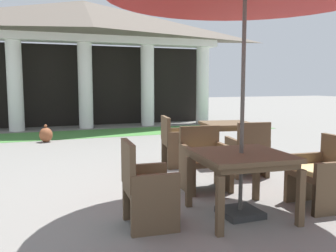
{
  "coord_description": "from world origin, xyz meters",
  "views": [
    {
      "loc": [
        -1.81,
        -4.19,
        1.48
      ],
      "look_at": [
        0.23,
        1.12,
        0.82
      ],
      "focal_mm": 39.45,
      "sensor_mm": 36.0,
      "label": 1
    }
  ],
  "objects_px": {
    "patio_chair_mid_left_north": "(205,161)",
    "patio_chair_mid_left_west": "(146,189)",
    "patio_table_mid_left": "(241,161)",
    "terracotta_urn": "(46,135)",
    "patio_chair_mid_left_east": "(322,175)",
    "patio_table_near_foreground": "(227,128)",
    "patio_chair_near_foreground_west": "(178,143)",
    "patio_chair_near_foreground_south": "(248,152)"
  },
  "relations": [
    {
      "from": "patio_chair_near_foreground_west",
      "to": "patio_chair_near_foreground_south",
      "type": "distance_m",
      "value": 1.33
    },
    {
      "from": "patio_table_mid_left",
      "to": "terracotta_urn",
      "type": "distance_m",
      "value": 6.48
    },
    {
      "from": "patio_chair_near_foreground_west",
      "to": "patio_table_near_foreground",
      "type": "bearing_deg",
      "value": 90.0
    },
    {
      "from": "terracotta_urn",
      "to": "patio_table_near_foreground",
      "type": "bearing_deg",
      "value": -51.38
    },
    {
      "from": "patio_chair_near_foreground_west",
      "to": "patio_chair_near_foreground_south",
      "type": "height_order",
      "value": "patio_chair_near_foreground_west"
    },
    {
      "from": "patio_chair_near_foreground_west",
      "to": "patio_chair_mid_left_west",
      "type": "xyz_separation_m",
      "value": [
        -1.39,
        -2.51,
        -0.01
      ]
    },
    {
      "from": "patio_table_near_foreground",
      "to": "terracotta_urn",
      "type": "relative_size",
      "value": 2.27
    },
    {
      "from": "patio_table_near_foreground",
      "to": "terracotta_urn",
      "type": "height_order",
      "value": "patio_table_near_foreground"
    },
    {
      "from": "patio_table_mid_left",
      "to": "patio_chair_mid_left_east",
      "type": "height_order",
      "value": "patio_chair_mid_left_east"
    },
    {
      "from": "patio_chair_near_foreground_west",
      "to": "patio_chair_mid_left_east",
      "type": "bearing_deg",
      "value": 25.41
    },
    {
      "from": "patio_table_near_foreground",
      "to": "patio_chair_mid_left_west",
      "type": "height_order",
      "value": "patio_chair_mid_left_west"
    },
    {
      "from": "patio_table_mid_left",
      "to": "patio_chair_mid_left_east",
      "type": "bearing_deg",
      "value": -4.82
    },
    {
      "from": "patio_chair_near_foreground_south",
      "to": "patio_chair_mid_left_east",
      "type": "height_order",
      "value": "patio_chair_near_foreground_south"
    },
    {
      "from": "patio_table_near_foreground",
      "to": "patio_chair_mid_left_west",
      "type": "xyz_separation_m",
      "value": [
        -2.31,
        -2.35,
        -0.25
      ]
    },
    {
      "from": "patio_table_mid_left",
      "to": "patio_chair_mid_left_north",
      "type": "xyz_separation_m",
      "value": [
        0.09,
        1.07,
        -0.22
      ]
    },
    {
      "from": "terracotta_urn",
      "to": "patio_table_mid_left",
      "type": "bearing_deg",
      "value": -74.08
    },
    {
      "from": "patio_table_near_foreground",
      "to": "patio_chair_near_foreground_south",
      "type": "bearing_deg",
      "value": -99.71
    },
    {
      "from": "patio_chair_mid_left_north",
      "to": "patio_chair_mid_left_east",
      "type": "bearing_deg",
      "value": 135.01
    },
    {
      "from": "patio_table_near_foreground",
      "to": "patio_chair_mid_left_east",
      "type": "height_order",
      "value": "patio_chair_mid_left_east"
    },
    {
      "from": "patio_chair_near_foreground_west",
      "to": "patio_chair_mid_left_east",
      "type": "xyz_separation_m",
      "value": [
        0.76,
        -2.69,
        -0.02
      ]
    },
    {
      "from": "patio_chair_near_foreground_west",
      "to": "patio_chair_mid_left_west",
      "type": "bearing_deg",
      "value": -19.21
    },
    {
      "from": "patio_chair_mid_left_west",
      "to": "patio_chair_near_foreground_west",
      "type": "bearing_deg",
      "value": 155.9
    },
    {
      "from": "patio_table_near_foreground",
      "to": "patio_chair_near_foreground_south",
      "type": "relative_size",
      "value": 1.15
    },
    {
      "from": "patio_table_near_foreground",
      "to": "terracotta_urn",
      "type": "xyz_separation_m",
      "value": [
        -3.01,
        3.77,
        -0.46
      ]
    },
    {
      "from": "patio_table_mid_left",
      "to": "patio_chair_mid_left_west",
      "type": "relative_size",
      "value": 1.17
    },
    {
      "from": "patio_table_near_foreground",
      "to": "terracotta_urn",
      "type": "distance_m",
      "value": 4.85
    },
    {
      "from": "patio_chair_mid_left_east",
      "to": "patio_chair_mid_left_north",
      "type": "xyz_separation_m",
      "value": [
        -0.98,
        1.16,
        0.01
      ]
    },
    {
      "from": "patio_table_mid_left",
      "to": "patio_chair_mid_left_north",
      "type": "bearing_deg",
      "value": 85.18
    },
    {
      "from": "patio_chair_mid_left_east",
      "to": "patio_chair_mid_left_north",
      "type": "relative_size",
      "value": 0.98
    },
    {
      "from": "patio_chair_mid_left_east",
      "to": "terracotta_urn",
      "type": "relative_size",
      "value": 1.9
    },
    {
      "from": "patio_chair_near_foreground_south",
      "to": "patio_chair_mid_left_north",
      "type": "distance_m",
      "value": 1.09
    },
    {
      "from": "patio_table_near_foreground",
      "to": "patio_chair_mid_left_north",
      "type": "xyz_separation_m",
      "value": [
        -1.15,
        -1.37,
        -0.24
      ]
    },
    {
      "from": "patio_table_near_foreground",
      "to": "patio_chair_near_foreground_west",
      "type": "bearing_deg",
      "value": 170.29
    },
    {
      "from": "patio_chair_mid_left_north",
      "to": "patio_chair_mid_left_west",
      "type": "height_order",
      "value": "patio_chair_mid_left_west"
    },
    {
      "from": "patio_chair_near_foreground_west",
      "to": "terracotta_urn",
      "type": "xyz_separation_m",
      "value": [
        -2.09,
        3.61,
        -0.22
      ]
    },
    {
      "from": "patio_table_mid_left",
      "to": "patio_chair_mid_left_east",
      "type": "distance_m",
      "value": 1.1
    },
    {
      "from": "patio_chair_mid_left_east",
      "to": "patio_chair_mid_left_west",
      "type": "relative_size",
      "value": 0.95
    },
    {
      "from": "patio_chair_mid_left_east",
      "to": "patio_chair_mid_left_north",
      "type": "height_order",
      "value": "patio_chair_mid_left_north"
    },
    {
      "from": "patio_chair_mid_left_north",
      "to": "terracotta_urn",
      "type": "distance_m",
      "value": 5.47
    },
    {
      "from": "patio_table_mid_left",
      "to": "patio_chair_mid_left_north",
      "type": "height_order",
      "value": "patio_chair_mid_left_north"
    },
    {
      "from": "patio_table_mid_left",
      "to": "terracotta_urn",
      "type": "xyz_separation_m",
      "value": [
        -1.77,
        6.21,
        -0.43
      ]
    },
    {
      "from": "patio_chair_near_foreground_south",
      "to": "patio_chair_mid_left_west",
      "type": "distance_m",
      "value": 2.58
    }
  ]
}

